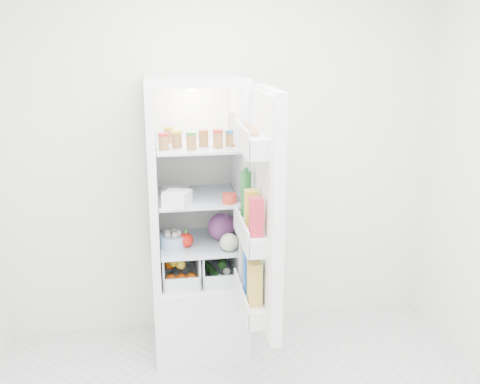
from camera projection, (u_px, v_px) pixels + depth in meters
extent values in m
cube|color=silver|center=(222.00, 148.00, 3.65)|extent=(3.00, 0.02, 2.60)
cube|color=white|center=(199.00, 309.00, 3.62)|extent=(0.60, 0.60, 0.50)
cube|color=white|center=(194.00, 80.00, 3.21)|extent=(0.60, 0.60, 0.05)
cube|color=white|center=(193.00, 175.00, 3.65)|extent=(0.60, 0.05, 1.25)
cube|color=white|center=(153.00, 187.00, 3.34)|extent=(0.05, 0.60, 1.25)
cube|color=white|center=(239.00, 183.00, 3.43)|extent=(0.05, 0.60, 1.25)
cube|color=white|center=(193.00, 176.00, 3.62)|extent=(0.50, 0.01, 1.25)
sphere|color=white|center=(192.00, 88.00, 3.43)|extent=(0.05, 0.05, 0.05)
cube|color=silver|center=(198.00, 243.00, 3.46)|extent=(0.49, 0.53, 0.01)
cube|color=silver|center=(197.00, 197.00, 3.38)|extent=(0.49, 0.53, 0.02)
cube|color=silver|center=(196.00, 146.00, 3.29)|extent=(0.49, 0.53, 0.02)
cylinder|color=#B21919|center=(164.00, 143.00, 3.12)|extent=(0.06, 0.06, 0.08)
cylinder|color=gold|center=(177.00, 141.00, 3.18)|extent=(0.06, 0.06, 0.08)
cylinder|color=#267226|center=(191.00, 143.00, 3.12)|extent=(0.06, 0.06, 0.08)
cylinder|color=brown|center=(203.00, 139.00, 3.22)|extent=(0.06, 0.06, 0.08)
cylinder|color=#B21919|center=(218.00, 141.00, 3.17)|extent=(0.06, 0.06, 0.08)
cylinder|color=#194C8C|center=(230.00, 139.00, 3.23)|extent=(0.06, 0.06, 0.08)
cylinder|color=#BF8C19|center=(169.00, 136.00, 3.34)|extent=(0.06, 0.06, 0.08)
cylinder|color=white|center=(229.00, 127.00, 3.34)|extent=(0.06, 0.06, 0.19)
cube|color=white|center=(177.00, 199.00, 3.16)|extent=(0.19, 0.19, 0.09)
cylinder|color=red|center=(230.00, 198.00, 3.22)|extent=(0.10, 0.10, 0.06)
cube|color=white|center=(175.00, 190.00, 3.43)|extent=(0.19, 0.16, 0.04)
sphere|color=#501B4C|center=(221.00, 227.00, 3.48)|extent=(0.18, 0.18, 0.18)
sphere|color=red|center=(186.00, 240.00, 3.36)|extent=(0.09, 0.09, 0.09)
cylinder|color=#9AC1E5|center=(173.00, 241.00, 3.37)|extent=(0.17, 0.17, 0.08)
sphere|color=#AEC795|center=(229.00, 242.00, 3.30)|extent=(0.11, 0.11, 0.11)
sphere|color=#F4590C|center=(171.00, 280.00, 3.37)|extent=(0.07, 0.07, 0.07)
sphere|color=#F4590C|center=(181.00, 279.00, 3.38)|extent=(0.07, 0.07, 0.07)
sphere|color=#F4590C|center=(192.00, 278.00, 3.39)|extent=(0.07, 0.07, 0.07)
sphere|color=#F4590C|center=(170.00, 264.00, 3.47)|extent=(0.07, 0.07, 0.07)
sphere|color=#F4590C|center=(180.00, 263.00, 3.48)|extent=(0.07, 0.07, 0.07)
sphere|color=yellow|center=(174.00, 262.00, 3.41)|extent=(0.06, 0.06, 0.06)
sphere|color=yellow|center=(184.00, 255.00, 3.52)|extent=(0.06, 0.06, 0.06)
sphere|color=yellow|center=(181.00, 265.00, 3.38)|extent=(0.06, 0.06, 0.06)
cylinder|color=#184717|center=(211.00, 271.00, 3.53)|extent=(0.09, 0.21, 0.05)
cylinder|color=#184717|center=(222.00, 260.00, 3.58)|extent=(0.08, 0.21, 0.05)
sphere|color=white|center=(220.00, 278.00, 3.42)|extent=(0.05, 0.05, 0.05)
sphere|color=white|center=(227.00, 272.00, 3.44)|extent=(0.05, 0.05, 0.05)
cube|color=white|center=(267.00, 210.00, 2.87)|extent=(0.07, 0.60, 1.30)
cube|color=white|center=(260.00, 211.00, 2.86)|extent=(0.02, 0.56, 1.26)
cube|color=silver|center=(252.00, 142.00, 2.75)|extent=(0.12, 0.50, 0.10)
cube|color=silver|center=(251.00, 233.00, 2.89)|extent=(0.12, 0.50, 0.10)
cube|color=silver|center=(251.00, 300.00, 3.00)|extent=(0.12, 0.50, 0.10)
sphere|color=#A06D48|center=(255.00, 134.00, 2.62)|extent=(0.05, 0.05, 0.05)
sphere|color=#A06D48|center=(252.00, 131.00, 2.70)|extent=(0.05, 0.05, 0.05)
sphere|color=#A06D48|center=(249.00, 129.00, 2.77)|extent=(0.05, 0.05, 0.05)
sphere|color=#A06D48|center=(247.00, 127.00, 2.85)|extent=(0.05, 0.05, 0.05)
cylinder|color=#1B5F29|center=(246.00, 194.00, 2.98)|extent=(0.06, 0.06, 0.26)
cube|color=yellow|center=(251.00, 208.00, 2.82)|extent=(0.07, 0.07, 0.20)
cube|color=red|center=(256.00, 217.00, 2.68)|extent=(0.07, 0.07, 0.20)
cube|color=silver|center=(246.00, 262.00, 3.09)|extent=(0.07, 0.07, 0.24)
cube|color=blue|center=(250.00, 272.00, 2.95)|extent=(0.07, 0.07, 0.24)
cube|color=gold|center=(255.00, 284.00, 2.81)|extent=(0.07, 0.07, 0.24)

